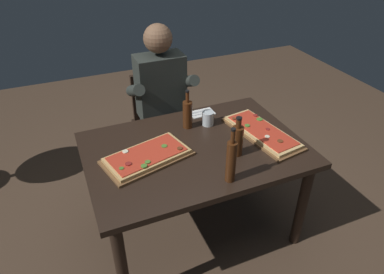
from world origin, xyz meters
TOP-DOWN VIEW (x-y plane):
  - ground_plane at (0.00, 0.00)m, footprint 6.40×6.40m
  - dining_table at (0.00, 0.00)m, footprint 1.40×0.96m
  - pizza_rectangular_front at (-0.32, -0.00)m, footprint 0.59×0.41m
  - pizza_rectangular_left at (0.48, -0.04)m, footprint 0.34×0.63m
  - wine_bottle_dark at (0.06, -0.37)m, footprint 0.06×0.06m
  - oil_bottle_amber at (0.05, 0.25)m, footprint 0.07×0.07m
  - vinegar_bottle_green at (0.21, -0.17)m, footprint 0.07×0.07m
  - tumbler_near_camera at (0.20, 0.23)m, footprint 0.08×0.08m
  - napkin_cutlery_set at (0.22, 0.39)m, footprint 0.18×0.11m
  - diner_chair at (0.03, 0.86)m, footprint 0.44×0.44m
  - seated_diner at (0.03, 0.74)m, footprint 0.53×0.41m

SIDE VIEW (x-z plane):
  - ground_plane at x=0.00m, z-range 0.00..0.00m
  - diner_chair at x=0.03m, z-range 0.05..0.92m
  - dining_table at x=0.00m, z-range 0.27..1.01m
  - seated_diner at x=0.03m, z-range 0.08..1.41m
  - napkin_cutlery_set at x=0.22m, z-range 0.74..0.75m
  - pizza_rectangular_left at x=0.48m, z-range 0.73..0.78m
  - pizza_rectangular_front at x=-0.32m, z-range 0.74..0.78m
  - tumbler_near_camera at x=0.20m, z-range 0.74..0.84m
  - oil_bottle_amber at x=0.05m, z-range 0.70..0.99m
  - vinegar_bottle_green at x=0.21m, z-range 0.71..0.98m
  - wine_bottle_dark at x=0.06m, z-range 0.71..1.05m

